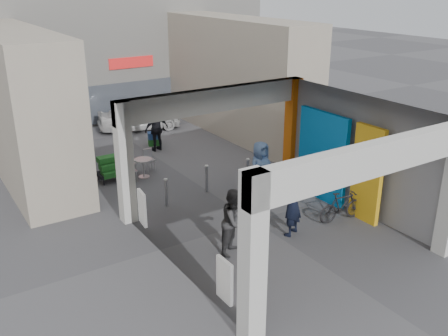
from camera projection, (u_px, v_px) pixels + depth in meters
ground at (254, 221)px, 14.31m from camera, size 90.00×90.00×0.00m
arcade_canopy at (291, 150)px, 13.11m from camera, size 6.40×6.45×6.40m
far_building at (84, 34)px, 23.86m from camera, size 18.00×4.08×8.00m
plaza_bldg_left at (20, 104)px, 17.02m from camera, size 2.00×9.00×5.00m
plaza_bldg_right at (237, 77)px, 21.58m from camera, size 2.00×9.00×5.00m
bollard_left at (166, 193)px, 15.10m from camera, size 0.09×0.09×0.88m
bollard_center at (207, 179)px, 16.11m from camera, size 0.09×0.09×0.90m
bollard_right at (248, 171)px, 16.84m from camera, size 0.09×0.09×0.85m
advert_board_near at (225, 280)px, 10.63m from camera, size 0.10×0.55×1.00m
advert_board_far at (142, 208)px, 13.97m from camera, size 0.15×0.56×1.00m
cafe_set at (138, 168)px, 17.53m from camera, size 1.31×1.06×0.79m
produce_stand at (116, 171)px, 17.14m from camera, size 1.27×0.69×0.84m
crate_stack at (154, 139)px, 20.69m from camera, size 0.54×0.47×0.56m
border_collie at (249, 214)px, 14.14m from camera, size 0.26×0.50×0.70m
man_with_dog at (292, 203)px, 13.26m from camera, size 0.81×0.70×1.87m
man_back_turned at (234, 222)px, 12.41m from camera, size 1.04×0.97×1.72m
man_elderly at (260, 169)px, 15.63m from camera, size 0.97×0.72×1.82m
man_crates at (157, 129)px, 19.86m from camera, size 1.09×0.54×1.79m
bicycle_front at (292, 184)px, 15.70m from camera, size 1.79×0.82×0.91m
bicycle_rear at (342, 206)px, 14.20m from camera, size 1.53×0.63×0.90m
white_van at (139, 116)px, 22.73m from camera, size 3.96×2.29×1.27m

